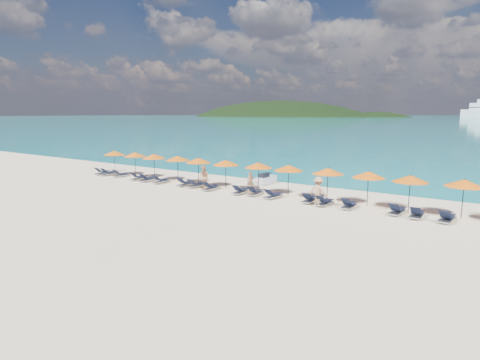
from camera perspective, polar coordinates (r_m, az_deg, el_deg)
The scene contains 37 objects.
ground at distance 25.92m, azimuth -3.78°, elevation -3.52°, with size 1400.00×1400.00×0.00m, color beige.
headland_main at distance 644.15m, azimuth 5.28°, elevation 5.57°, with size 374.00×242.00×126.50m.
headland_small at distance 604.35m, azimuth 18.77°, elevation 5.14°, with size 162.00×126.00×85.50m.
jetski at distance 33.46m, azimuth 3.58°, elevation 0.07°, with size 0.95×2.46×0.87m.
beachgoer_a at distance 30.24m, azimuth 1.49°, elevation -0.20°, with size 0.53×0.35×1.47m, color tan.
beachgoer_b at distance 31.01m, azimuth -5.17°, elevation 0.36°, with size 0.90×0.52×1.85m, color tan.
beachgoer_c at distance 25.82m, azimuth 11.07°, elevation -1.60°, with size 1.21×0.56×1.88m, color tan.
umbrella_0 at distance 40.68m, azimuth -17.45°, elevation 3.69°, with size 2.10×2.10×2.28m.
umbrella_1 at distance 38.67m, azimuth -14.73°, elevation 3.53°, with size 2.10×2.10×2.28m.
umbrella_2 at distance 36.68m, azimuth -12.16°, elevation 3.33°, with size 2.10×2.10×2.28m.
umbrella_3 at distance 34.71m, azimuth -8.86°, elevation 3.09°, with size 2.10×2.10×2.28m.
umbrella_4 at distance 32.86m, azimuth -5.96°, elevation 2.79°, with size 2.10×2.10×2.28m.
umbrella_5 at distance 31.23m, azimuth -2.05°, elevation 2.49°, with size 2.10×2.10×2.28m.
umbrella_6 at distance 29.72m, azimuth 2.63°, elevation 2.12°, with size 2.10×2.10×2.28m.
umbrella_7 at distance 28.44m, azimuth 6.92°, elevation 1.73°, with size 2.10×2.10×2.28m.
umbrella_8 at distance 27.31m, azimuth 12.40°, elevation 1.25°, with size 2.10×2.10×2.28m.
umbrella_9 at distance 26.38m, azimuth 17.81°, elevation 0.73°, with size 2.10×2.10×2.28m.
umbrella_10 at distance 25.62m, azimuth 23.07°, elevation 0.17°, with size 2.10×2.10×2.28m.
umbrella_11 at distance 25.32m, azimuth 29.27°, elevation -0.39°, with size 2.10×2.10×2.28m.
lounger_0 at distance 40.61m, azimuth -19.00°, elevation 1.07°, with size 0.75×1.74×0.66m.
lounger_1 at distance 39.85m, azimuth -18.15°, elevation 0.96°, with size 0.69×1.72×0.66m.
lounger_2 at distance 38.62m, azimuth -16.58°, elevation 0.78°, with size 0.64×1.71×0.66m.
lounger_3 at distance 36.41m, azimuth -14.24°, elevation 0.37°, with size 0.67×1.72×0.66m.
lounger_4 at distance 35.46m, azimuth -13.02°, elevation 0.18°, with size 0.69×1.72×0.66m.
lounger_5 at distance 34.33m, azimuth -11.17°, elevation -0.06°, with size 0.64×1.71×0.66m.
lounger_6 at distance 32.64m, azimuth -7.77°, elevation -0.45°, with size 0.63×1.70×0.66m.
lounger_7 at distance 31.98m, azimuth -6.23°, elevation -0.63°, with size 0.75×1.74×0.66m.
lounger_8 at distance 30.72m, azimuth -4.19°, elevation -1.02°, with size 0.70×1.73×0.66m.
lounger_9 at distance 29.21m, azimuth 0.05°, elevation -1.54°, with size 0.70×1.73×0.66m.
lounger_10 at distance 28.73m, azimuth 2.18°, elevation -1.73°, with size 0.73×1.74×0.66m.
lounger_11 at distance 27.76m, azimuth 4.72°, elevation -2.16°, with size 0.79×1.75×0.66m.
lounger_12 at distance 26.81m, azimuth 9.91°, elevation -2.69°, with size 0.76×1.74×0.66m.
lounger_13 at distance 26.14m, azimuth 11.91°, elevation -3.06°, with size 0.76×1.75×0.66m.
lounger_14 at distance 25.69m, azimuth 15.26°, elevation -3.42°, with size 0.64×1.71×0.66m.
lounger_15 at distance 25.09m, azimuth 21.44°, elevation -4.05°, with size 0.79×1.75×0.66m.
lounger_16 at distance 24.73m, azimuth 23.86°, elevation -4.40°, with size 0.68×1.72×0.66m.
lounger_17 at distance 24.49m, azimuth 27.35°, elevation -4.79°, with size 0.77×1.75×0.66m.
Camera 1 is at (15.74, -19.74, 5.84)m, focal length 30.00 mm.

